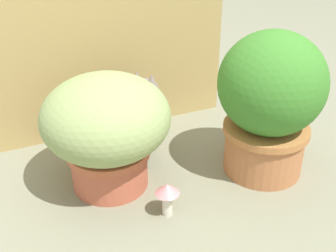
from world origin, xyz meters
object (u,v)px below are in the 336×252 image
Objects in this scene: cat at (131,130)px; mushroom_ornament_pink at (168,193)px; grass_planter at (107,127)px; leafy_planter at (270,100)px.

cat is 0.33m from mushroom_ornament_pink.
cat is (0.11, 0.11, -0.10)m from grass_planter.
grass_planter is 1.09× the size of cat.
cat is at bearing 148.85° from leafy_planter.
cat is at bearing 90.03° from mushroom_ornament_pink.
grass_planter is at bearing 165.47° from leafy_planter.
leafy_planter reaches higher than mushroom_ornament_pink.
cat is 3.36× the size of mushroom_ornament_pink.
grass_planter is 0.18m from cat.
grass_planter is at bearing 117.90° from mushroom_ornament_pink.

